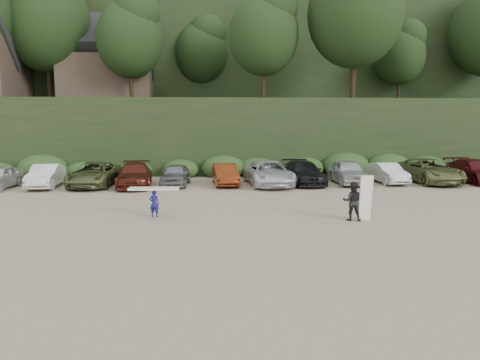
{
  "coord_description": "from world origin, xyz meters",
  "views": [
    {
      "loc": [
        -3.49,
        -20.87,
        4.56
      ],
      "look_at": [
        -1.54,
        3.0,
        1.3
      ],
      "focal_mm": 35.0,
      "sensor_mm": 36.0,
      "label": 1
    }
  ],
  "objects": [
    {
      "name": "parked_cars",
      "position": [
        1.54,
        10.03,
        0.78
      ],
      "size": [
        36.79,
        6.43,
        1.65
      ],
      "color": "silver",
      "rests_on": "ground"
    },
    {
      "name": "hillside_backdrop",
      "position": [
        -0.26,
        35.93,
        11.22
      ],
      "size": [
        90.0,
        41.5,
        28.0
      ],
      "color": "black",
      "rests_on": "ground"
    },
    {
      "name": "child_surfer",
      "position": [
        -5.68,
        0.34,
        0.92
      ],
      "size": [
        2.29,
        0.73,
        1.36
      ],
      "color": "navy",
      "rests_on": "ground"
    },
    {
      "name": "ground",
      "position": [
        0.0,
        0.0,
        0.0
      ],
      "size": [
        120.0,
        120.0,
        0.0
      ],
      "primitive_type": "plane",
      "color": "tan",
      "rests_on": "ground"
    },
    {
      "name": "adult_surfer",
      "position": [
        3.14,
        -1.1,
        0.87
      ],
      "size": [
        1.32,
        0.83,
        2.03
      ],
      "color": "black",
      "rests_on": "ground"
    }
  ]
}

